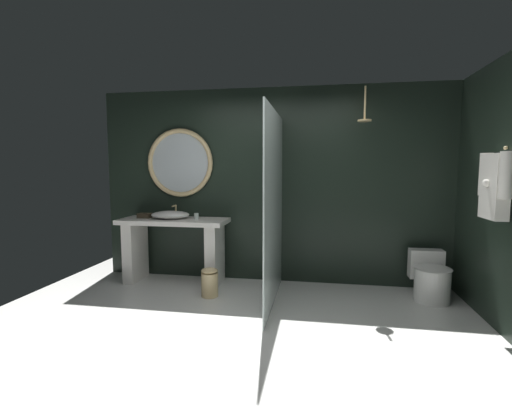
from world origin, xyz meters
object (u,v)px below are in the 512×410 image
(rain_shower_head, at_px, (365,115))
(toilet, at_px, (430,278))
(waste_bin, at_px, (210,282))
(vessel_sink, at_px, (170,215))
(hanging_bathrobe, at_px, (495,183))
(round_wall_mirror, at_px, (180,163))
(tissue_box, at_px, (145,216))
(tumbler_cup, at_px, (196,216))

(rain_shower_head, distance_m, toilet, 2.07)
(waste_bin, bearing_deg, toilet, 7.77)
(toilet, bearing_deg, rain_shower_head, 174.62)
(rain_shower_head, relative_size, waste_bin, 1.18)
(vessel_sink, relative_size, hanging_bathrobe, 0.77)
(hanging_bathrobe, bearing_deg, round_wall_mirror, 161.84)
(round_wall_mirror, bearing_deg, hanging_bathrobe, -18.16)
(round_wall_mirror, bearing_deg, tissue_box, -150.57)
(vessel_sink, distance_m, round_wall_mirror, 0.74)
(hanging_bathrobe, bearing_deg, tissue_box, 166.99)
(tissue_box, relative_size, waste_bin, 0.49)
(vessel_sink, height_order, tumbler_cup, vessel_sink)
(tumbler_cup, relative_size, toilet, 0.14)
(rain_shower_head, height_order, waste_bin, rain_shower_head)
(tumbler_cup, height_order, hanging_bathrobe, hanging_bathrobe)
(round_wall_mirror, height_order, rain_shower_head, rain_shower_head)
(rain_shower_head, distance_m, waste_bin, 2.71)
(tumbler_cup, distance_m, waste_bin, 0.93)
(vessel_sink, relative_size, tumbler_cup, 6.32)
(hanging_bathrobe, bearing_deg, vessel_sink, 165.55)
(toilet, xyz_separation_m, waste_bin, (-2.59, -0.35, -0.08))
(tumbler_cup, height_order, waste_bin, tumbler_cup)
(toilet, height_order, waste_bin, toilet)
(vessel_sink, xyz_separation_m, toilet, (3.28, -0.14, -0.66))
(rain_shower_head, height_order, hanging_bathrobe, rain_shower_head)
(vessel_sink, distance_m, tumbler_cup, 0.37)
(vessel_sink, bearing_deg, toilet, -2.41)
(round_wall_mirror, height_order, hanging_bathrobe, round_wall_mirror)
(tumbler_cup, bearing_deg, tissue_box, -179.75)
(tissue_box, xyz_separation_m, waste_bin, (1.06, -0.48, -0.72))
(round_wall_mirror, distance_m, hanging_bathrobe, 3.70)
(tissue_box, xyz_separation_m, hanging_bathrobe, (3.93, -0.91, 0.51))
(tumbler_cup, xyz_separation_m, toilet, (2.91, -0.13, -0.65))
(round_wall_mirror, height_order, toilet, round_wall_mirror)
(toilet, bearing_deg, vessel_sink, 177.59)
(vessel_sink, bearing_deg, rain_shower_head, -1.45)
(tissue_box, height_order, hanging_bathrobe, hanging_bathrobe)
(tissue_box, distance_m, rain_shower_head, 3.12)
(tissue_box, distance_m, waste_bin, 1.37)
(hanging_bathrobe, bearing_deg, rain_shower_head, 141.63)
(tissue_box, relative_size, toilet, 0.29)
(tumbler_cup, relative_size, hanging_bathrobe, 0.12)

